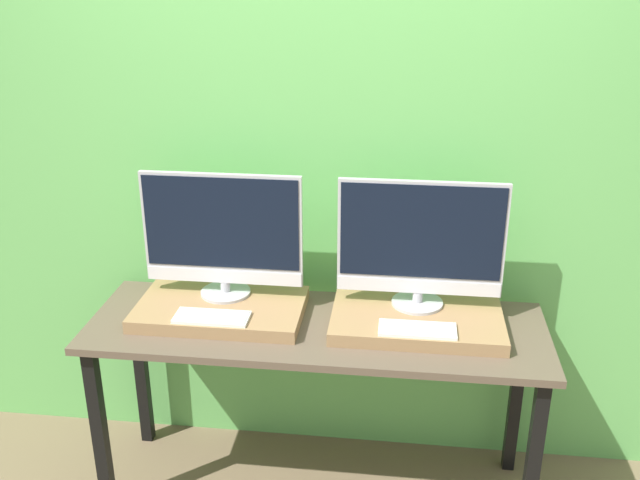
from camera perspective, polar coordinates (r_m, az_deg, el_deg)
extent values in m
cube|color=#66B75B|center=(2.94, 0.57, 5.30)|extent=(8.00, 0.04, 2.60)
cube|color=brown|center=(2.81, -0.31, -7.05)|extent=(1.79, 0.59, 0.03)
cube|color=black|center=(3.05, -17.21, -14.50)|extent=(0.05, 0.05, 0.77)
cube|color=black|center=(2.87, 16.64, -17.00)|extent=(0.05, 0.05, 0.77)
cube|color=black|center=(3.40, -14.11, -9.97)|extent=(0.05, 0.05, 0.77)
cube|color=black|center=(3.24, 15.40, -11.83)|extent=(0.05, 0.05, 0.77)
cube|color=#99754C|center=(2.89, -7.94, -5.48)|extent=(0.66, 0.40, 0.05)
cylinder|color=#B2B2B7|center=(2.95, -7.55, -4.15)|extent=(0.20, 0.20, 0.01)
cylinder|color=#B2B2B7|center=(2.94, -7.58, -3.69)|extent=(0.04, 0.04, 0.04)
cube|color=#B2B2B7|center=(2.84, -7.83, 0.86)|extent=(0.64, 0.02, 0.46)
cube|color=black|center=(2.82, -7.93, 1.32)|extent=(0.62, 0.00, 0.37)
cube|color=silver|center=(2.91, -7.69, -2.91)|extent=(0.63, 0.00, 0.06)
cube|color=silver|center=(2.77, -8.65, -6.13)|extent=(0.29, 0.12, 0.01)
cube|color=silver|center=(2.76, -8.66, -5.99)|extent=(0.27, 0.11, 0.00)
cube|color=#99754C|center=(2.81, 7.76, -6.38)|extent=(0.66, 0.40, 0.05)
cylinder|color=#B2B2B7|center=(2.87, 7.78, -4.99)|extent=(0.20, 0.20, 0.01)
cylinder|color=#B2B2B7|center=(2.86, 7.81, -4.51)|extent=(0.04, 0.04, 0.04)
cube|color=#B2B2B7|center=(2.75, 8.07, 0.14)|extent=(0.64, 0.02, 0.46)
cube|color=black|center=(2.73, 8.11, 0.62)|extent=(0.62, 0.00, 0.37)
cube|color=silver|center=(2.82, 7.86, -3.72)|extent=(0.63, 0.00, 0.06)
cube|color=silver|center=(2.68, 7.80, -7.10)|extent=(0.29, 0.12, 0.01)
cube|color=silver|center=(2.67, 7.81, -6.96)|extent=(0.27, 0.11, 0.00)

